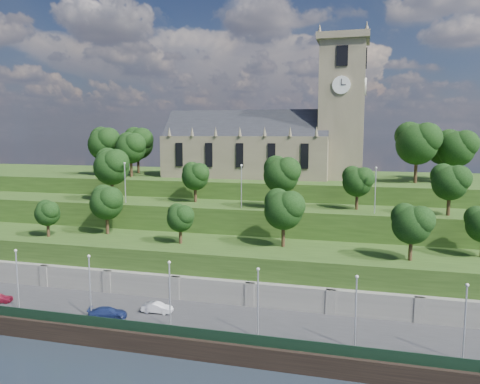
# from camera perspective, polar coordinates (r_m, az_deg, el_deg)

# --- Properties ---
(ground) EXTENTS (320.00, 320.00, 0.00)m
(ground) POSITION_cam_1_polar(r_m,az_deg,el_deg) (52.95, -7.46, -19.35)
(ground) COLOR black
(ground) RESTS_ON ground
(promenade) EXTENTS (160.00, 12.00, 2.00)m
(promenade) POSITION_cam_1_polar(r_m,az_deg,el_deg) (57.60, -5.12, -15.95)
(promenade) COLOR #2D2D30
(promenade) RESTS_ON ground
(quay_wall) EXTENTS (160.00, 0.50, 2.20)m
(quay_wall) POSITION_cam_1_polar(r_m,az_deg,el_deg) (52.42, -7.50, -18.30)
(quay_wall) COLOR black
(quay_wall) RESTS_ON ground
(fence) EXTENTS (160.00, 0.10, 1.20)m
(fence) POSITION_cam_1_polar(r_m,az_deg,el_deg) (52.35, -7.25, -16.53)
(fence) COLOR black
(fence) RESTS_ON promenade
(retaining_wall) EXTENTS (160.00, 2.10, 5.00)m
(retaining_wall) POSITION_cam_1_polar(r_m,az_deg,el_deg) (62.29, -3.21, -12.62)
(retaining_wall) COLOR slate
(retaining_wall) RESTS_ON ground
(embankment_lower) EXTENTS (160.00, 12.00, 8.00)m
(embankment_lower) POSITION_cam_1_polar(r_m,az_deg,el_deg) (67.28, -1.60, -9.74)
(embankment_lower) COLOR #264316
(embankment_lower) RESTS_ON ground
(embankment_upper) EXTENTS (160.00, 10.00, 12.00)m
(embankment_upper) POSITION_cam_1_polar(r_m,az_deg,el_deg) (77.01, 0.74, -6.01)
(embankment_upper) COLOR #264316
(embankment_upper) RESTS_ON ground
(hilltop) EXTENTS (160.00, 32.00, 15.00)m
(hilltop) POSITION_cam_1_polar(r_m,az_deg,el_deg) (96.81, 3.79, -2.38)
(hilltop) COLOR #264316
(hilltop) RESTS_ON ground
(church) EXTENTS (38.60, 12.35, 27.60)m
(church) POSITION_cam_1_polar(r_m,az_deg,el_deg) (91.37, 3.87, 6.51)
(church) COLOR #6C624C
(church) RESTS_ON hilltop
(trees_lower) EXTENTS (65.21, 8.92, 8.02)m
(trees_lower) POSITION_cam_1_polar(r_m,az_deg,el_deg) (64.74, 1.33, -2.38)
(trees_lower) COLOR #342214
(trees_lower) RESTS_ON embankment_lower
(trees_upper) EXTENTS (59.68, 8.02, 9.09)m
(trees_upper) POSITION_cam_1_polar(r_m,az_deg,el_deg) (74.25, 0.54, 2.42)
(trees_upper) COLOR #342214
(trees_upper) RESTS_ON embankment_upper
(trees_hilltop) EXTENTS (73.86, 16.03, 10.58)m
(trees_hilltop) POSITION_cam_1_polar(r_m,az_deg,el_deg) (89.64, 3.93, 5.92)
(trees_hilltop) COLOR #342214
(trees_hilltop) RESTS_ON hilltop
(lamp_posts_promenade) EXTENTS (60.36, 0.36, 7.70)m
(lamp_posts_promenade) POSITION_cam_1_polar(r_m,az_deg,el_deg) (53.31, -8.56, -11.66)
(lamp_posts_promenade) COLOR #B2B2B7
(lamp_posts_promenade) RESTS_ON promenade
(lamp_posts_upper) EXTENTS (40.36, 0.36, 6.82)m
(lamp_posts_upper) POSITION_cam_1_polar(r_m,az_deg,el_deg) (72.46, 0.17, 1.18)
(lamp_posts_upper) COLOR #B2B2B7
(lamp_posts_upper) RESTS_ON embankment_upper
(car_middle) EXTENTS (3.80, 1.52, 1.23)m
(car_middle) POSITION_cam_1_polar(r_m,az_deg,el_deg) (59.11, -10.06, -13.72)
(car_middle) COLOR silver
(car_middle) RESTS_ON promenade
(car_right) EXTENTS (4.80, 3.10, 1.30)m
(car_right) POSITION_cam_1_polar(r_m,az_deg,el_deg) (58.76, -15.83, -13.99)
(car_right) COLOR navy
(car_right) RESTS_ON promenade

